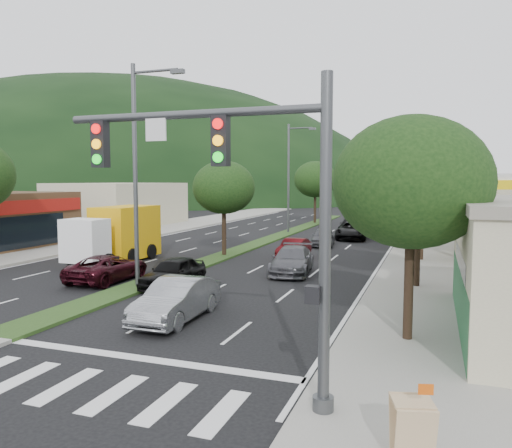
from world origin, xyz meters
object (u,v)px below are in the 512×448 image
at_px(traffic_signal, 251,192).
at_px(streetlight_near, 139,165).
at_px(tree_r_b, 419,177).
at_px(box_truck, 118,236).
at_px(a_frame_sign, 412,426).
at_px(tree_med_near, 224,188).
at_px(car_queue_c, 294,248).
at_px(streetlight_mid, 291,173).
at_px(tree_r_a, 411,183).
at_px(motorhome, 380,215).
at_px(tree_r_c, 423,183).
at_px(tree_med_far, 315,179).
at_px(car_queue_f, 351,226).
at_px(car_queue_e, 323,237).
at_px(suv_maroon, 108,268).
at_px(tree_r_d, 426,177).
at_px(car_queue_a, 173,272).
at_px(car_queue_d, 353,230).
at_px(tree_r_e, 427,180).
at_px(car_queue_b, 292,260).
at_px(sedan_silver, 177,300).

relative_size(traffic_signal, streetlight_near, 0.70).
distance_m(tree_r_b, box_truck, 17.57).
bearing_deg(a_frame_sign, tree_med_near, 105.27).
bearing_deg(car_queue_c, traffic_signal, -75.24).
bearing_deg(streetlight_mid, streetlight_near, -90.00).
distance_m(tree_r_a, motorhome, 32.45).
relative_size(tree_r_c, tree_med_far, 0.93).
relative_size(car_queue_c, motorhome, 0.45).
relative_size(tree_r_a, streetlight_near, 0.66).
distance_m(car_queue_f, motorhome, 2.89).
distance_m(traffic_signal, car_queue_e, 27.44).
xyz_separation_m(car_queue_f, a_frame_sign, (6.99, -38.23, 0.12)).
bearing_deg(streetlight_mid, tree_med_near, -90.78).
xyz_separation_m(streetlight_mid, suv_maroon, (-2.40, -24.18, -4.93)).
height_order(tree_r_c, car_queue_f, tree_r_c).
bearing_deg(tree_r_d, car_queue_a, -116.17).
distance_m(streetlight_mid, motorhome, 9.25).
height_order(streetlight_near, box_truck, streetlight_near).
bearing_deg(car_queue_e, motorhome, 66.10).
relative_size(tree_r_a, car_queue_d, 1.27).
height_order(tree_r_b, box_truck, tree_r_b).
distance_m(tree_r_c, tree_r_d, 10.01).
bearing_deg(car_queue_e, tree_r_c, -44.72).
bearing_deg(tree_r_d, tree_med_near, -135.00).
distance_m(suv_maroon, car_queue_e, 17.96).
xyz_separation_m(car_queue_a, car_queue_c, (2.92, 10.17, -0.08)).
relative_size(traffic_signal, tree_r_a, 1.06).
height_order(streetlight_mid, motorhome, streetlight_mid).
distance_m(tree_r_e, a_frame_sign, 43.12).
relative_size(tree_med_far, car_queue_d, 1.33).
relative_size(tree_r_e, motorhome, 0.81).
bearing_deg(streetlight_mid, motorhome, 21.32).
xyz_separation_m(streetlight_mid, a_frame_sign, (12.20, -35.92, -4.78)).
bearing_deg(car_queue_e, tree_r_a, -79.48).
height_order(tree_r_d, car_queue_c, tree_r_d).
relative_size(tree_r_d, car_queue_a, 1.77).
bearing_deg(car_queue_c, tree_r_e, 72.33).
height_order(tree_r_d, car_queue_b, tree_r_d).
bearing_deg(a_frame_sign, tree_r_a, 77.94).
distance_m(traffic_signal, streetlight_mid, 35.66).
height_order(tree_r_b, tree_r_d, tree_r_d).
relative_size(traffic_signal, tree_r_e, 1.04).
relative_size(sedan_silver, a_frame_sign, 2.98).
height_order(suv_maroon, car_queue_b, car_queue_b).
bearing_deg(tree_med_near, tree_r_c, 9.46).
distance_m(tree_r_c, a_frame_sign, 23.26).
distance_m(tree_r_c, tree_med_far, 26.83).
bearing_deg(sedan_silver, tree_med_near, 105.71).
bearing_deg(tree_med_far, car_queue_e, -75.23).
distance_m(tree_r_e, box_truck, 31.42).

